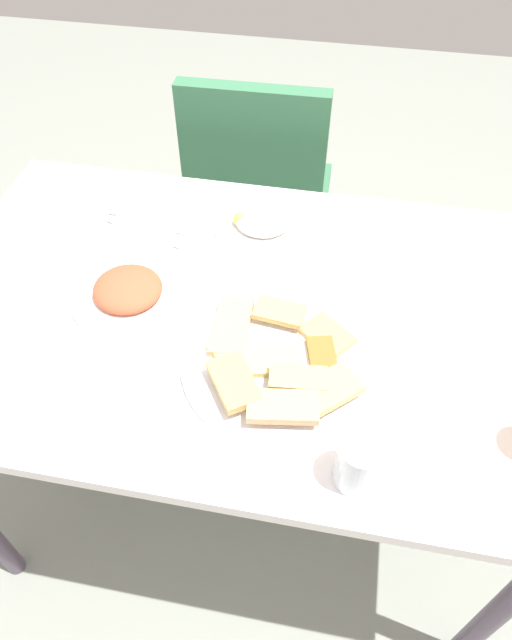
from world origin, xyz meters
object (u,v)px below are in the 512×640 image
at_px(fork, 143,232).
at_px(salad_plate_rice, 128,291).
at_px(spoon, 148,221).
at_px(drinking_glass, 359,463).
at_px(dining_table, 247,337).
at_px(salad_plate_greens, 263,221).
at_px(pide_platter, 273,363).
at_px(paper_napkin, 145,228).
at_px(dining_chair, 259,192).

bearing_deg(fork, salad_plate_rice, -61.96).
bearing_deg(spoon, drinking_glass, -34.45).
height_order(dining_table, drinking_glass, drinking_glass).
relative_size(salad_plate_greens, drinking_glass, 2.30).
xyz_separation_m(pide_platter, fork, (-0.34, 0.30, -0.01)).
height_order(pide_platter, drinking_glass, drinking_glass).
height_order(pide_platter, fork, pide_platter).
bearing_deg(paper_napkin, fork, -90.00).
relative_size(dining_table, dining_chair, 1.40).
relative_size(dining_chair, fork, 4.44).
height_order(salad_plate_greens, fork, salad_plate_greens).
relative_size(salad_plate_rice, drinking_glass, 2.38).
xyz_separation_m(pide_platter, spoon, (-0.34, 0.34, -0.01)).
bearing_deg(paper_napkin, dining_chair, 74.22).
xyz_separation_m(dining_table, salad_plate_rice, (-0.23, -0.01, 0.10)).
height_order(dining_chair, salad_plate_rice, dining_chair).
xyz_separation_m(dining_chair, drinking_glass, (0.34, -1.04, 0.32)).
bearing_deg(fork, dining_table, -15.83).
bearing_deg(spoon, dining_chair, 85.89).
relative_size(dining_table, salad_plate_greens, 5.71).
distance_m(pide_platter, paper_napkin, 0.47).
bearing_deg(pide_platter, salad_plate_rice, 158.81).
xyz_separation_m(pide_platter, drinking_glass, (0.16, -0.18, 0.03)).
xyz_separation_m(salad_plate_rice, drinking_glass, (0.46, -0.30, 0.03)).
bearing_deg(paper_napkin, spoon, 90.00).
distance_m(dining_chair, salad_plate_rice, 0.81).
xyz_separation_m(dining_chair, pide_platter, (0.18, -0.86, 0.29)).
height_order(dining_chair, paper_napkin, dining_chair).
relative_size(drinking_glass, spoon, 0.49).
distance_m(drinking_glass, paper_napkin, 0.71).
distance_m(dining_table, spoon, 0.35).
bearing_deg(pide_platter, dining_table, 119.83).
height_order(dining_table, pide_platter, pide_platter).
bearing_deg(paper_napkin, salad_plate_greens, 12.14).
bearing_deg(spoon, salad_plate_rice, -69.26).
distance_m(salad_plate_rice, drinking_glass, 0.55).
height_order(salad_plate_rice, drinking_glass, drinking_glass).
height_order(salad_plate_greens, drinking_glass, drinking_glass).
bearing_deg(drinking_glass, fork, 135.40).
height_order(dining_chair, drinking_glass, dining_chair).
relative_size(drinking_glass, paper_napkin, 0.67).
bearing_deg(dining_chair, dining_table, -81.53).
xyz_separation_m(dining_chair, paper_napkin, (-0.15, -0.54, 0.27)).
bearing_deg(salad_plate_greens, spoon, -171.85).
bearing_deg(salad_plate_rice, drinking_glass, -33.05).
bearing_deg(paper_napkin, dining_table, -36.34).
relative_size(dining_chair, salad_plate_rice, 3.93).
bearing_deg(salad_plate_greens, paper_napkin, -167.86).
bearing_deg(pide_platter, paper_napkin, 136.23).
xyz_separation_m(dining_table, dining_chair, (-0.11, 0.73, -0.19)).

